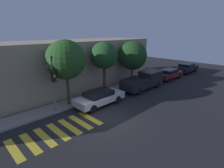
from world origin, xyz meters
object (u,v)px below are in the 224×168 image
object	(u,v)px
sedan_middle	(169,74)
tree_near_corner	(66,60)
sedan_far_end	(187,68)
tree_midblock	(104,56)
sedan_near_corner	(100,97)
traffic_light_pole	(58,73)
tree_far_end	(132,56)
pickup_truck	(144,80)

from	to	relation	value
sedan_middle	tree_near_corner	world-z (taller)	tree_near_corner
sedan_far_end	tree_midblock	distance (m)	16.02
sedan_near_corner	tree_midblock	bearing A→B (deg)	39.35
traffic_light_pole	tree_far_end	xyz separation A→B (m)	(9.64, 0.60, 0.34)
tree_far_end	sedan_middle	bearing A→B (deg)	-18.32
sedan_middle	sedan_far_end	bearing A→B (deg)	0.00
sedan_near_corner	tree_midblock	distance (m)	4.34
sedan_near_corner	pickup_truck	xyz separation A→B (m)	(6.62, 0.00, 0.20)
tree_far_end	tree_near_corner	bearing A→B (deg)	180.00
sedan_near_corner	pickup_truck	size ratio (longest dim) A/B	0.83
pickup_truck	tree_midblock	bearing A→B (deg)	156.81
sedan_near_corner	sedan_middle	bearing A→B (deg)	0.00
tree_far_end	sedan_near_corner	bearing A→B (deg)	-164.41
sedan_middle	sedan_far_end	xyz separation A→B (m)	(5.57, 0.00, 0.04)
tree_near_corner	tree_far_end	bearing A→B (deg)	0.00
tree_midblock	tree_far_end	xyz separation A→B (m)	(4.41, 0.00, -0.41)
traffic_light_pole	tree_far_end	size ratio (longest dim) A/B	0.87
tree_near_corner	tree_midblock	bearing A→B (deg)	0.00
traffic_light_pole	pickup_truck	bearing A→B (deg)	-7.52
sedan_far_end	tree_near_corner	xyz separation A→B (m)	(-19.79, 1.86, 3.20)
traffic_light_pole	pickup_truck	world-z (taller)	traffic_light_pole
tree_midblock	tree_far_end	distance (m)	4.42
sedan_near_corner	tree_far_end	size ratio (longest dim) A/B	0.88
traffic_light_pole	tree_midblock	world-z (taller)	tree_midblock
sedan_far_end	tree_near_corner	bearing A→B (deg)	174.62
sedan_middle	tree_far_end	size ratio (longest dim) A/B	0.90
tree_near_corner	traffic_light_pole	bearing A→B (deg)	-150.28
pickup_truck	tree_near_corner	distance (m)	9.26
sedan_near_corner	tree_midblock	size ratio (longest dim) A/B	0.86
traffic_light_pole	pickup_truck	size ratio (longest dim) A/B	0.82
sedan_near_corner	tree_near_corner	xyz separation A→B (m)	(-1.92, 1.86, 3.26)
tree_midblock	sedan_near_corner	bearing A→B (deg)	-140.65
traffic_light_pole	tree_near_corner	size ratio (longest dim) A/B	0.80
traffic_light_pole	pickup_truck	xyz separation A→B (m)	(9.58, -1.27, -2.24)
pickup_truck	tree_far_end	bearing A→B (deg)	88.21
tree_near_corner	sedan_near_corner	bearing A→B (deg)	-44.10
sedan_near_corner	tree_near_corner	bearing A→B (deg)	135.90
tree_far_end	tree_midblock	bearing A→B (deg)	180.00
sedan_middle	tree_far_end	xyz separation A→B (m)	(-5.62, 1.86, 2.77)
sedan_near_corner	tree_far_end	bearing A→B (deg)	15.59
sedan_far_end	traffic_light_pole	bearing A→B (deg)	176.52
traffic_light_pole	tree_midblock	bearing A→B (deg)	6.50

